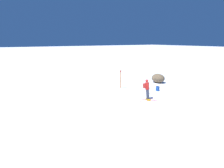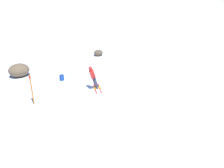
{
  "view_description": "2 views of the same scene",
  "coord_description": "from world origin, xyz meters",
  "px_view_note": "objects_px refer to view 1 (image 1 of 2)",
  "views": [
    {
      "loc": [
        -10.89,
        10.58,
        5.18
      ],
      "look_at": [
        0.69,
        3.27,
        1.75
      ],
      "focal_mm": 28.0,
      "sensor_mm": 36.0,
      "label": 1
    },
    {
      "loc": [
        7.08,
        12.97,
        7.06
      ],
      "look_at": [
        0.6,
        3.14,
        1.75
      ],
      "focal_mm": 35.0,
      "sensor_mm": 36.0,
      "label": 2
    }
  ],
  "objects_px": {
    "spare_backpack": "(158,89)",
    "exposed_boulder_1": "(158,78)",
    "skier": "(147,88)",
    "trail_marker": "(121,78)"
  },
  "relations": [
    {
      "from": "skier",
      "to": "spare_backpack",
      "type": "relative_size",
      "value": 3.68
    },
    {
      "from": "spare_backpack",
      "to": "trail_marker",
      "type": "height_order",
      "value": "trail_marker"
    },
    {
      "from": "spare_backpack",
      "to": "exposed_boulder_1",
      "type": "distance_m",
      "value": 3.92
    },
    {
      "from": "skier",
      "to": "spare_backpack",
      "type": "distance_m",
      "value": 3.25
    },
    {
      "from": "spare_backpack",
      "to": "exposed_boulder_1",
      "type": "bearing_deg",
      "value": -55.03
    },
    {
      "from": "skier",
      "to": "spare_backpack",
      "type": "bearing_deg",
      "value": -42.75
    },
    {
      "from": "exposed_boulder_1",
      "to": "trail_marker",
      "type": "bearing_deg",
      "value": 86.61
    },
    {
      "from": "trail_marker",
      "to": "skier",
      "type": "bearing_deg",
      "value": 177.74
    },
    {
      "from": "exposed_boulder_1",
      "to": "trail_marker",
      "type": "distance_m",
      "value": 5.58
    },
    {
      "from": "spare_backpack",
      "to": "exposed_boulder_1",
      "type": "height_order",
      "value": "exposed_boulder_1"
    }
  ]
}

